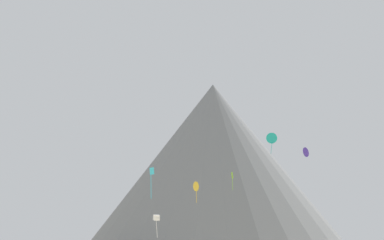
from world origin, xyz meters
name	(u,v)px	position (x,y,z in m)	size (l,w,h in m)	color
rock_massif	(208,170)	(4.49, 83.69, 22.25)	(72.81, 72.81, 48.24)	slate
kite_white_low	(156,218)	(-8.95, 42.42, 6.78)	(1.26, 1.30, 4.08)	white
kite_cyan_low	(152,175)	(-9.31, 23.72, 11.71)	(0.74, 0.81, 4.41)	#33BCDB
kite_teal_mid	(272,138)	(15.13, 50.34, 23.90)	(2.47, 1.37, 4.64)	teal
kite_gold_low	(197,186)	(-2.10, 35.18, 11.61)	(1.29, 1.66, 3.56)	gold
kite_lime_mid	(232,177)	(6.79, 52.92, 15.78)	(0.38, 0.68, 3.81)	#8CD133
kite_indigo_mid	(306,152)	(21.64, 47.95, 20.47)	(1.17, 2.18, 2.05)	#5138B2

